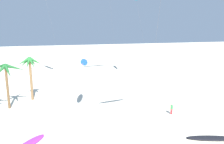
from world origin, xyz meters
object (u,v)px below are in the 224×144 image
at_px(grounded_kite_1, 29,144).
at_px(person_foreground_walker, 172,108).
at_px(grounded_kite_3, 212,138).
at_px(palm_tree_3, 6,72).
at_px(flying_kite_2, 84,62).
at_px(palm_tree_4, 30,66).

relative_size(grounded_kite_1, person_foreground_walker, 2.67).
distance_m(grounded_kite_3, person_foreground_walker, 7.68).
xyz_separation_m(palm_tree_3, grounded_kite_1, (3.80, -12.32, -5.64)).
xyz_separation_m(flying_kite_2, grounded_kite_1, (-7.29, -7.46, -7.41)).
bearing_deg(palm_tree_4, person_foreground_walker, -31.68).
relative_size(palm_tree_3, palm_tree_4, 0.94).
xyz_separation_m(palm_tree_3, palm_tree_4, (3.08, 3.26, 0.23)).
distance_m(palm_tree_3, grounded_kite_3, 29.42).
height_order(flying_kite_2, grounded_kite_3, flying_kite_2).
distance_m(palm_tree_4, flying_kite_2, 11.50).
distance_m(palm_tree_4, grounded_kite_1, 16.66).
bearing_deg(palm_tree_3, grounded_kite_3, -35.11).
distance_m(palm_tree_3, palm_tree_4, 4.49).
relative_size(flying_kite_2, grounded_kite_1, 1.85).
bearing_deg(flying_kite_2, palm_tree_4, 134.60).
height_order(palm_tree_3, flying_kite_2, flying_kite_2).
relative_size(palm_tree_4, person_foreground_walker, 4.64).
bearing_deg(person_foreground_walker, palm_tree_4, 148.32).
bearing_deg(flying_kite_2, palm_tree_3, 156.33).
relative_size(flying_kite_2, person_foreground_walker, 4.94).
bearing_deg(person_foreground_walker, grounded_kite_3, -84.86).
bearing_deg(person_foreground_walker, grounded_kite_1, -170.16).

